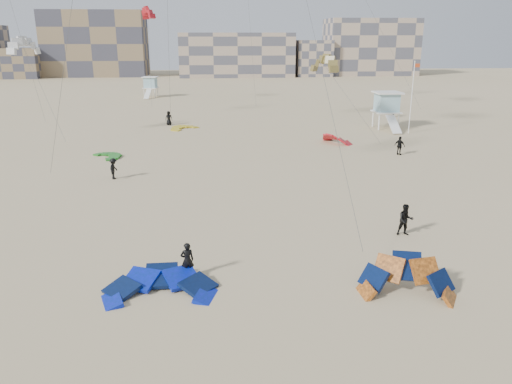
{
  "coord_description": "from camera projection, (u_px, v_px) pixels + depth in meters",
  "views": [
    {
      "loc": [
        2.46,
        -18.74,
        10.82
      ],
      "look_at": [
        4.67,
        6.0,
        3.09
      ],
      "focal_mm": 35.0,
      "sensor_mm": 36.0,
      "label": 1
    }
  ],
  "objects": [
    {
      "name": "ground",
      "position": [
        158.0,
        308.0,
        20.83
      ],
      "size": [
        320.0,
        320.0,
        0.0
      ],
      "primitive_type": "plane",
      "color": "tan",
      "rests_on": "ground"
    },
    {
      "name": "kite_ground_blue",
      "position": [
        160.0,
        294.0,
        21.98
      ],
      "size": [
        5.04,
        5.3,
        2.71
      ],
      "primitive_type": null,
      "rotation": [
        0.28,
        0.0,
        0.02
      ],
      "color": "#0914D2",
      "rests_on": "ground"
    },
    {
      "name": "kite_ground_orange",
      "position": [
        406.0,
        295.0,
        21.91
      ],
      "size": [
        5.12,
        5.05,
        4.22
      ],
      "primitive_type": null,
      "rotation": [
        0.91,
        0.0,
        -0.25
      ],
      "color": "orange",
      "rests_on": "ground"
    },
    {
      "name": "kite_ground_green",
      "position": [
        108.0,
        157.0,
        47.06
      ],
      "size": [
        4.33,
        4.29,
        0.58
      ],
      "primitive_type": null,
      "rotation": [
        0.05,
        0.0,
        -0.96
      ],
      "color": "#248E28",
      "rests_on": "ground"
    },
    {
      "name": "kite_ground_red_far",
      "position": [
        336.0,
        143.0,
        53.3
      ],
      "size": [
        4.78,
        4.71,
        3.09
      ],
      "primitive_type": null,
      "rotation": [
        0.57,
        0.0,
        2.1
      ],
      "color": "red",
      "rests_on": "ground"
    },
    {
      "name": "kite_ground_yellow",
      "position": [
        184.0,
        129.0,
        61.55
      ],
      "size": [
        4.96,
        4.97,
        0.92
      ],
      "primitive_type": null,
      "rotation": [
        0.11,
        0.0,
        0.74
      ],
      "color": "#CBCF23",
      "rests_on": "ground"
    },
    {
      "name": "kitesurfer_main",
      "position": [
        187.0,
        260.0,
        23.26
      ],
      "size": [
        0.72,
        0.56,
        1.74
      ],
      "primitive_type": "imported",
      "rotation": [
        0.0,
        0.0,
        3.39
      ],
      "color": "black",
      "rests_on": "ground"
    },
    {
      "name": "kitesurfer_b",
      "position": [
        406.0,
        220.0,
        28.24
      ],
      "size": [
        0.94,
        0.75,
        1.84
      ],
      "primitive_type": "imported",
      "rotation": [
        0.0,
        0.0,
        -0.07
      ],
      "color": "black",
      "rests_on": "ground"
    },
    {
      "name": "kitesurfer_c",
      "position": [
        114.0,
        169.0,
        39.55
      ],
      "size": [
        0.81,
        1.18,
        1.69
      ],
      "primitive_type": "imported",
      "rotation": [
        0.0,
        0.0,
        1.39
      ],
      "color": "black",
      "rests_on": "ground"
    },
    {
      "name": "kitesurfer_d",
      "position": [
        400.0,
        146.0,
        47.65
      ],
      "size": [
        1.02,
        1.07,
        1.79
      ],
      "primitive_type": "imported",
      "rotation": [
        0.0,
        0.0,
        2.3
      ],
      "color": "black",
      "rests_on": "ground"
    },
    {
      "name": "kitesurfer_e",
      "position": [
        169.0,
        118.0,
        63.85
      ],
      "size": [
        0.97,
        0.72,
        1.8
      ],
      "primitive_type": "imported",
      "rotation": [
        0.0,
        0.0,
        0.18
      ],
      "color": "black",
      "rests_on": "ground"
    },
    {
      "name": "kitesurfer_f",
      "position": [
        394.0,
        111.0,
        70.48
      ],
      "size": [
        0.67,
        1.7,
        1.79
      ],
      "primitive_type": "imported",
      "rotation": [
        0.0,
        0.0,
        -1.66
      ],
      "color": "black",
      "rests_on": "ground"
    },
    {
      "name": "kite_fly_grey",
      "position": [
        24.0,
        48.0,
        52.85
      ],
      "size": [
        7.72,
        9.73,
        9.95
      ],
      "rotation": [
        0.0,
        0.0,
        0.89
      ],
      "color": "white",
      "rests_on": "ground"
    },
    {
      "name": "kite_fly_olive",
      "position": [
        325.0,
        65.0,
        52.52
      ],
      "size": [
        6.54,
        9.62,
        8.33
      ],
      "rotation": [
        0.0,
        0.0,
        -1.02
      ],
      "color": "brown",
      "rests_on": "ground"
    },
    {
      "name": "kite_fly_red",
      "position": [
        148.0,
        14.0,
        79.68
      ],
      "size": [
        4.87,
        13.54,
        14.79
      ],
      "rotation": [
        0.0,
        0.0,
        2.0
      ],
      "color": "red",
      "rests_on": "ground"
    },
    {
      "name": "lifeguard_tower_near",
      "position": [
        386.0,
        110.0,
        61.3
      ],
      "size": [
        3.16,
        6.06,
        4.46
      ],
      "rotation": [
        0.0,
        0.0,
        -0.0
      ],
      "color": "white",
      "rests_on": "ground"
    },
    {
      "name": "lifeguard_tower_far",
      "position": [
        151.0,
        87.0,
        93.56
      ],
      "size": [
        3.03,
        5.37,
        3.78
      ],
      "rotation": [
        0.0,
        0.0,
        -0.15
      ],
      "color": "white",
      "rests_on": "ground"
    },
    {
      "name": "flagpole",
      "position": [
        412.0,
        96.0,
        57.36
      ],
      "size": [
        0.67,
        0.1,
        8.28
      ],
      "color": "white",
      "rests_on": "ground"
    },
    {
      "name": "condo_west_b",
      "position": [
        96.0,
        44.0,
        143.06
      ],
      "size": [
        28.0,
        14.0,
        18.0
      ],
      "primitive_type": "cube",
      "color": "#806A4D",
      "rests_on": "ground"
    },
    {
      "name": "condo_mid",
      "position": [
        236.0,
        55.0,
        143.54
      ],
      "size": [
        32.0,
        16.0,
        12.0
      ],
      "primitive_type": "cube",
      "color": "tan",
      "rests_on": "ground"
    },
    {
      "name": "condo_east",
      "position": [
        370.0,
        47.0,
        148.24
      ],
      "size": [
        26.0,
        14.0,
        16.0
      ],
      "primitive_type": "cube",
      "color": "tan",
      "rests_on": "ground"
    },
    {
      "name": "condo_fill_left",
      "position": [
        19.0,
        63.0,
        137.14
      ],
      "size": [
        12.0,
        10.0,
        8.0
      ],
      "primitive_type": "cube",
      "color": "#806A4D",
      "rests_on": "ground"
    },
    {
      "name": "condo_fill_right",
      "position": [
        313.0,
        58.0,
        143.8
      ],
      "size": [
        10.0,
        10.0,
        10.0
      ],
      "primitive_type": "cube",
      "color": "tan",
      "rests_on": "ground"
    }
  ]
}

